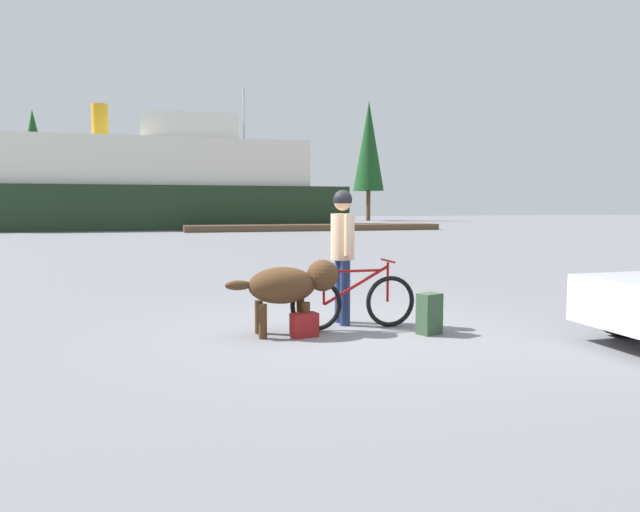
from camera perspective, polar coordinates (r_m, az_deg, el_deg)
ground_plane at (r=7.35m, az=3.14°, el=-7.51°), size 160.00×160.00×0.00m
bicycle at (r=7.42m, az=3.29°, el=-4.47°), size 1.69×0.44×0.89m
person_cyclist at (r=7.67m, az=2.26°, el=1.34°), size 0.32×0.53×1.81m
dog at (r=7.09m, az=-2.96°, el=-2.90°), size 1.42×0.53×0.92m
backpack at (r=7.28m, az=10.84°, el=-5.66°), size 0.33×0.28×0.51m
handbag_pannier at (r=7.02m, az=-1.57°, el=-6.88°), size 0.35×0.24×0.29m
dock_pier at (r=37.77m, az=-0.63°, el=2.88°), size 16.76×2.85×0.40m
ferry_boat at (r=42.59m, az=-16.33°, el=6.68°), size 27.04×8.04×8.57m
sailboat_moored at (r=41.06m, az=-7.48°, el=3.43°), size 7.86×2.20×9.84m
pine_tree_far_left at (r=59.69m, az=-26.61°, el=8.99°), size 3.39×3.39×10.43m
pine_tree_center at (r=57.99m, az=-13.76°, el=9.05°), size 4.13×4.13×9.01m
pine_tree_far_right at (r=63.61m, az=4.87°, el=10.83°), size 3.35×3.35×12.97m
pine_tree_mid_back at (r=65.57m, az=-9.48°, el=9.22°), size 3.75×3.75×9.63m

